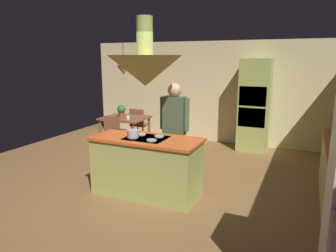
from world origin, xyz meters
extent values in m
plane|color=olive|center=(0.00, 0.00, 0.00)|extent=(8.16, 8.16, 0.00)
cube|color=beige|center=(0.00, 3.45, 1.27)|extent=(6.80, 0.10, 2.55)
cube|color=#A8B259|center=(0.00, -0.20, 0.44)|extent=(1.66, 0.72, 0.88)
cube|color=#E05B23|center=(0.00, -0.20, 0.90)|extent=(1.72, 0.78, 0.04)
cube|color=black|center=(0.00, -0.20, 0.92)|extent=(0.64, 0.52, 0.01)
cylinder|color=#B2B2B7|center=(-0.16, -0.33, 0.93)|extent=(0.15, 0.15, 0.02)
cylinder|color=#B2B2B7|center=(0.16, -0.33, 0.93)|extent=(0.15, 0.15, 0.02)
cylinder|color=#B2B2B7|center=(-0.16, -0.07, 0.93)|extent=(0.15, 0.15, 0.02)
cylinder|color=#B2B2B7|center=(0.16, -0.07, 0.93)|extent=(0.15, 0.15, 0.02)
cube|color=#A8B259|center=(1.10, 3.05, 1.06)|extent=(0.66, 0.62, 2.12)
cube|color=black|center=(1.10, 2.76, 1.30)|extent=(0.60, 0.04, 0.44)
cube|color=black|center=(1.10, 2.76, 0.82)|extent=(0.60, 0.04, 0.44)
cube|color=#B2B2B7|center=(2.47, -2.27, 1.01)|extent=(0.03, 0.04, 0.36)
cube|color=brown|center=(-1.70, 1.90, 0.74)|extent=(1.02, 0.86, 0.04)
cylinder|color=brown|center=(-2.15, 1.53, 0.36)|extent=(0.06, 0.06, 0.72)
cylinder|color=brown|center=(-1.25, 1.53, 0.36)|extent=(0.06, 0.06, 0.72)
cylinder|color=brown|center=(-2.15, 2.27, 0.36)|extent=(0.06, 0.06, 0.72)
cylinder|color=brown|center=(-1.25, 2.27, 0.36)|extent=(0.06, 0.06, 0.72)
cylinder|color=tan|center=(0.10, 0.46, 0.42)|extent=(0.14, 0.14, 0.85)
cylinder|color=tan|center=(0.28, 0.46, 0.42)|extent=(0.14, 0.14, 0.85)
cube|color=#4C6042|center=(0.19, 0.46, 1.18)|extent=(0.36, 0.22, 0.65)
cylinder|color=#4C6042|center=(-0.03, 0.46, 1.21)|extent=(0.09, 0.09, 0.56)
cylinder|color=#4C6042|center=(0.41, 0.46, 1.21)|extent=(0.09, 0.09, 0.56)
sphere|color=tan|center=(0.19, 0.46, 1.61)|extent=(0.23, 0.23, 0.23)
cone|color=#A8B259|center=(0.00, -0.20, 1.95)|extent=(1.10, 1.10, 0.45)
cylinder|color=#A8B259|center=(0.00, -0.20, 2.45)|extent=(0.24, 0.24, 0.55)
cone|color=#E0B266|center=(-1.70, 1.90, 1.86)|extent=(0.32, 0.32, 0.22)
cylinder|color=black|center=(-1.70, 1.90, 2.27)|extent=(0.01, 0.01, 0.60)
cube|color=brown|center=(-1.70, 1.17, 0.44)|extent=(0.40, 0.40, 0.04)
cube|color=brown|center=(-1.70, 1.35, 0.66)|extent=(0.40, 0.04, 0.42)
cylinder|color=brown|center=(-1.87, 1.00, 0.21)|extent=(0.04, 0.04, 0.43)
cylinder|color=brown|center=(-1.53, 1.00, 0.21)|extent=(0.04, 0.04, 0.43)
cylinder|color=brown|center=(-1.87, 1.34, 0.21)|extent=(0.04, 0.04, 0.43)
cylinder|color=brown|center=(-1.53, 1.34, 0.21)|extent=(0.04, 0.04, 0.43)
cube|color=brown|center=(-1.70, 2.63, 0.44)|extent=(0.40, 0.40, 0.04)
cube|color=brown|center=(-1.70, 2.45, 0.66)|extent=(0.40, 0.04, 0.42)
cylinder|color=brown|center=(-1.53, 2.80, 0.21)|extent=(0.04, 0.04, 0.43)
cylinder|color=brown|center=(-1.87, 2.80, 0.21)|extent=(0.04, 0.04, 0.43)
cylinder|color=brown|center=(-1.53, 2.46, 0.21)|extent=(0.04, 0.04, 0.43)
cylinder|color=brown|center=(-1.87, 2.46, 0.21)|extent=(0.04, 0.04, 0.43)
cylinder|color=#99382D|center=(-1.75, 1.83, 0.82)|extent=(0.14, 0.14, 0.12)
sphere|color=#2D722D|center=(-1.75, 1.83, 0.96)|extent=(0.20, 0.20, 0.20)
cylinder|color=white|center=(-1.48, 1.68, 0.81)|extent=(0.07, 0.07, 0.09)
cylinder|color=#B2B2B7|center=(-0.16, -0.33, 1.00)|extent=(0.18, 0.18, 0.12)
camera|label=1|loc=(2.25, -4.37, 2.13)|focal=33.68mm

